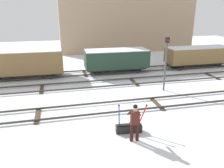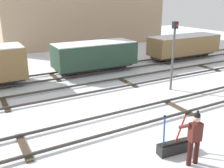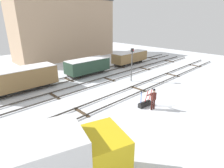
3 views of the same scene
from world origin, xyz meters
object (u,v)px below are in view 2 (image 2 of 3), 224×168
object	(u,v)px
switch_lever_frame	(175,146)
freight_car_mid_siding	(95,55)
rail_worker	(194,135)
freight_car_far_end	(184,45)
signal_post	(173,49)

from	to	relation	value
switch_lever_frame	freight_car_mid_siding	bearing A→B (deg)	85.57
rail_worker	freight_car_far_end	bearing A→B (deg)	53.82
switch_lever_frame	freight_car_mid_siding	world-z (taller)	freight_car_mid_siding
freight_car_far_end	switch_lever_frame	bearing A→B (deg)	-135.24
switch_lever_frame	freight_car_mid_siding	distance (m)	10.61
freight_car_far_end	rail_worker	bearing A→B (deg)	-133.23
rail_worker	freight_car_mid_siding	world-z (taller)	freight_car_mid_siding
rail_worker	freight_car_far_end	xyz separation A→B (m)	(10.28, 11.11, 0.18)
switch_lever_frame	freight_car_far_end	world-z (taller)	freight_car_far_end
freight_car_far_end	freight_car_mid_siding	size ratio (longest dim) A/B	1.13
signal_post	freight_car_mid_siding	bearing A→B (deg)	111.13
signal_post	freight_car_mid_siding	xyz separation A→B (m)	(-2.11, 5.45, -1.10)
signal_post	rail_worker	bearing A→B (deg)	-126.04
freight_car_far_end	freight_car_mid_siding	xyz separation A→B (m)	(-8.27, -0.00, 0.03)
freight_car_far_end	freight_car_mid_siding	bearing A→B (deg)	179.53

